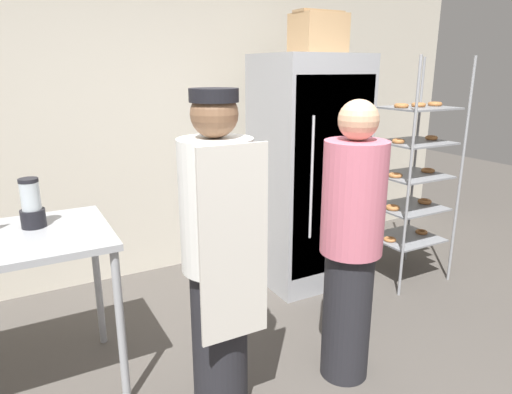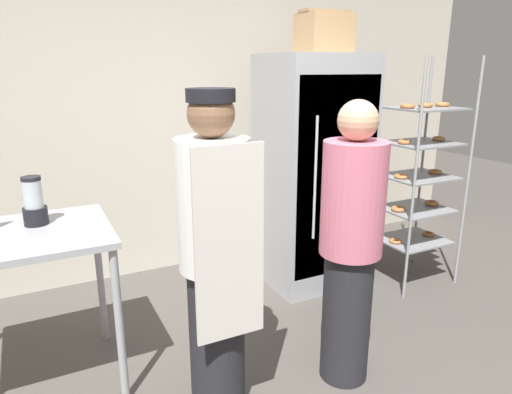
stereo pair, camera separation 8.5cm
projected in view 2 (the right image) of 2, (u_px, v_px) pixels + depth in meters
The scene contains 8 objects.
back_wall at pixel (170, 108), 3.90m from camera, with size 6.40×0.12×2.86m, color beige.
refrigerator at pixel (312, 173), 3.73m from camera, with size 0.78×0.72×1.86m.
baking_rack at pixel (418, 174), 3.71m from camera, with size 0.60×0.51×1.85m.
prep_counter at pixel (11, 256), 2.37m from camera, with size 1.01×0.74×0.93m.
blender_pitcher at pixel (34, 204), 2.47m from camera, with size 0.13×0.13×0.27m.
cardboard_storage_box at pixel (324, 33), 3.53m from camera, with size 0.39×0.30×0.32m.
person_baker at pixel (215, 256), 2.23m from camera, with size 0.35×0.37×1.67m.
person_customer at pixel (350, 246), 2.49m from camera, with size 0.34×0.34×1.61m.
Camera 2 is at (-1.12, -1.43, 1.76)m, focal length 32.00 mm.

